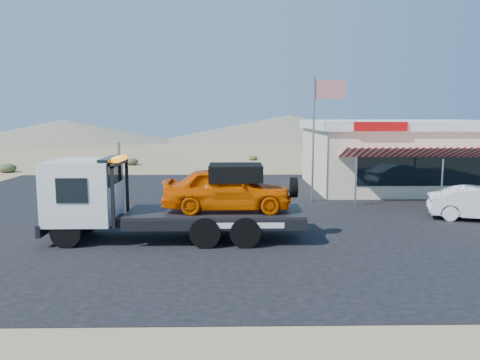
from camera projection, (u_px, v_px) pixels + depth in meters
The scene contains 6 objects.
ground at pixel (212, 224), 18.31m from camera, with size 120.00×120.00×0.00m, color olive.
asphalt_lot at pixel (259, 208), 21.31m from camera, with size 32.00×24.00×0.02m, color black.
tow_truck at pixel (169, 195), 15.81m from camera, with size 8.47×2.51×2.83m.
jerky_store at pixel (399, 154), 27.10m from camera, with size 10.40×9.97×3.90m.
flagpole at pixel (319, 125), 22.33m from camera, with size 1.55×0.10×6.00m.
distant_hills at pixel (164, 130), 72.47m from camera, with size 126.00×48.00×4.20m.
Camera 1 is at (0.77, -17.91, 4.23)m, focal length 35.00 mm.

